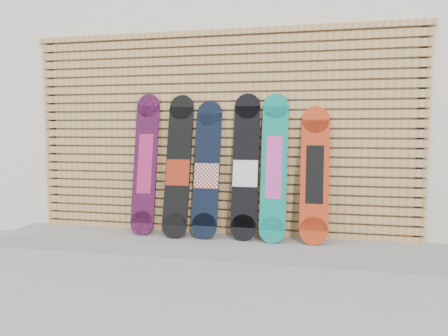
{
  "coord_description": "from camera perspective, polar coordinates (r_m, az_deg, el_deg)",
  "views": [
    {
      "loc": [
        0.91,
        -3.61,
        1.24
      ],
      "look_at": [
        -0.05,
        0.75,
        0.85
      ],
      "focal_mm": 35.0,
      "sensor_mm": 36.0,
      "label": 1
    }
  ],
  "objects": [
    {
      "name": "building",
      "position": [
        7.14,
        9.23,
        9.43
      ],
      "size": [
        12.0,
        5.0,
        3.6
      ],
      "primitive_type": "cube",
      "color": "beige",
      "rests_on": "ground"
    },
    {
      "name": "ground",
      "position": [
        3.93,
        -1.65,
        -13.43
      ],
      "size": [
        80.0,
        80.0,
        0.0
      ],
      "primitive_type": "plane",
      "color": "gray",
      "rests_on": "ground"
    },
    {
      "name": "snowboard_4",
      "position": [
        4.43,
        6.55,
        0.1
      ],
      "size": [
        0.26,
        0.34,
        1.5
      ],
      "color": "#0C7668",
      "rests_on": "concrete_step"
    },
    {
      "name": "snowboard_2",
      "position": [
        4.56,
        -2.25,
        -0.26
      ],
      "size": [
        0.27,
        0.33,
        1.43
      ],
      "color": "black",
      "rests_on": "concrete_step"
    },
    {
      "name": "snowboard_5",
      "position": [
        4.42,
        11.76,
        -0.84
      ],
      "size": [
        0.28,
        0.32,
        1.36
      ],
      "color": "#B33113",
      "rests_on": "concrete_step"
    },
    {
      "name": "slat_wall",
      "position": [
        4.7,
        -0.58,
        4.6
      ],
      "size": [
        4.26,
        0.08,
        2.29
      ],
      "color": "#B18349",
      "rests_on": "ground"
    },
    {
      "name": "snowboard_1",
      "position": [
        4.63,
        -6.0,
        0.21
      ],
      "size": [
        0.27,
        0.36,
        1.5
      ],
      "color": "black",
      "rests_on": "concrete_step"
    },
    {
      "name": "concrete_step",
      "position": [
        4.58,
        -1.4,
        -9.96
      ],
      "size": [
        4.6,
        0.7,
        0.12
      ],
      "primitive_type": "cube",
      "color": "gray",
      "rests_on": "ground"
    },
    {
      "name": "snowboard_0",
      "position": [
        4.79,
        -10.24,
        0.55
      ],
      "size": [
        0.26,
        0.3,
        1.52
      ],
      "color": "black",
      "rests_on": "concrete_step"
    },
    {
      "name": "snowboard_3",
      "position": [
        4.48,
        2.83,
        0.1
      ],
      "size": [
        0.27,
        0.3,
        1.5
      ],
      "color": "black",
      "rests_on": "concrete_step"
    }
  ]
}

